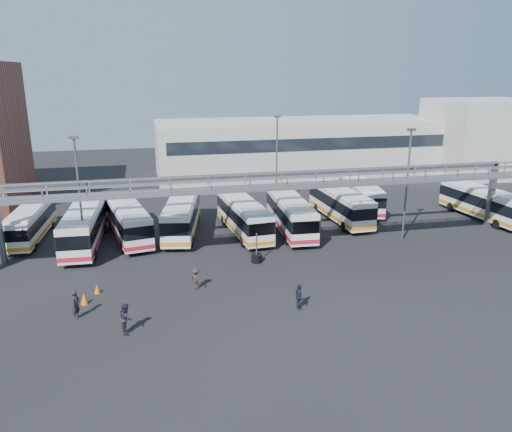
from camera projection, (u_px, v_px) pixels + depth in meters
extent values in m
plane|color=black|center=(302.00, 281.00, 36.99)|extent=(140.00, 140.00, 0.00)
cube|color=gray|center=(284.00, 186.00, 39.95)|extent=(50.00, 1.80, 0.22)
cube|color=gray|center=(288.00, 177.00, 38.88)|extent=(50.00, 0.10, 0.10)
cube|color=gray|center=(282.00, 173.00, 40.48)|extent=(50.00, 0.10, 0.10)
cube|color=#4C4F54|center=(272.00, 174.00, 43.63)|extent=(45.00, 0.50, 0.35)
cube|color=#9E9E99|center=(300.00, 148.00, 73.98)|extent=(42.00, 14.00, 8.00)
cube|color=#B2B2AD|center=(481.00, 138.00, 73.51)|extent=(14.00, 12.00, 11.00)
cylinder|color=#4C4F54|center=(80.00, 202.00, 39.64)|extent=(0.18, 0.18, 10.00)
cube|color=#4C4F54|center=(74.00, 137.00, 38.20)|extent=(0.70, 0.35, 0.22)
cylinder|color=#4C4F54|center=(407.00, 187.00, 44.70)|extent=(0.18, 0.18, 10.00)
cube|color=#4C4F54|center=(412.00, 130.00, 43.26)|extent=(0.70, 0.35, 0.22)
cylinder|color=#4C4F54|center=(277.00, 162.00, 57.02)|extent=(0.18, 0.18, 10.00)
cube|color=#4C4F54|center=(277.00, 116.00, 55.58)|extent=(0.70, 0.35, 0.22)
cube|color=silver|center=(30.00, 222.00, 45.70)|extent=(2.90, 10.08, 2.49)
cube|color=black|center=(30.00, 219.00, 45.61)|extent=(2.97, 10.15, 1.00)
cube|color=orange|center=(32.00, 231.00, 45.94)|extent=(2.96, 10.14, 0.32)
cube|color=silver|center=(29.00, 209.00, 45.33)|extent=(2.61, 9.07, 0.14)
cylinder|color=black|center=(10.00, 247.00, 42.86)|extent=(0.33, 0.92, 0.91)
cylinder|color=black|center=(35.00, 246.00, 43.17)|extent=(0.33, 0.92, 0.91)
cylinder|color=black|center=(30.00, 225.00, 48.90)|extent=(0.33, 0.92, 0.91)
cylinder|color=black|center=(51.00, 224.00, 49.21)|extent=(0.33, 0.92, 0.91)
cube|color=silver|center=(84.00, 226.00, 43.90)|extent=(3.14, 11.51, 2.85)
cube|color=black|center=(84.00, 222.00, 43.80)|extent=(3.20, 11.58, 1.14)
cube|color=red|center=(85.00, 237.00, 44.18)|extent=(3.19, 11.57, 0.36)
cube|color=silver|center=(82.00, 209.00, 43.47)|extent=(2.83, 10.36, 0.17)
cylinder|color=black|center=(64.00, 256.00, 40.64)|extent=(0.36, 1.05, 1.04)
cylinder|color=black|center=(94.00, 254.00, 41.04)|extent=(0.36, 1.05, 1.04)
cylinder|color=black|center=(78.00, 229.00, 47.53)|extent=(0.36, 1.05, 1.04)
cylinder|color=black|center=(104.00, 228.00, 47.93)|extent=(0.36, 1.05, 1.04)
cube|color=silver|center=(128.00, 220.00, 45.99)|extent=(4.53, 11.17, 2.72)
cube|color=black|center=(127.00, 216.00, 45.90)|extent=(4.60, 11.24, 1.09)
cube|color=red|center=(128.00, 230.00, 46.26)|extent=(4.58, 11.23, 0.35)
cube|color=silver|center=(126.00, 205.00, 45.58)|extent=(4.07, 10.05, 0.16)
cylinder|color=black|center=(123.00, 246.00, 42.86)|extent=(0.48, 1.03, 0.99)
cylinder|color=black|center=(149.00, 243.00, 43.73)|extent=(0.48, 1.03, 0.99)
cylinder|color=black|center=(111.00, 224.00, 48.98)|extent=(0.48, 1.03, 0.99)
cylinder|color=black|center=(134.00, 222.00, 49.85)|extent=(0.48, 1.03, 0.99)
cube|color=silver|center=(182.00, 215.00, 47.33)|extent=(4.63, 11.50, 2.80)
cube|color=black|center=(182.00, 211.00, 47.24)|extent=(4.70, 11.57, 1.12)
cube|color=orange|center=(182.00, 225.00, 47.61)|extent=(4.69, 11.55, 0.36)
cube|color=silver|center=(181.00, 200.00, 46.91)|extent=(4.16, 10.35, 0.16)
cylinder|color=black|center=(165.00, 241.00, 44.23)|extent=(0.49, 1.06, 1.02)
cylinder|color=black|center=(191.00, 240.00, 44.31)|extent=(0.49, 1.06, 1.02)
cylinder|color=black|center=(175.00, 218.00, 51.12)|extent=(0.49, 1.06, 1.02)
cylinder|color=black|center=(198.00, 218.00, 51.19)|extent=(0.49, 1.06, 1.02)
cube|color=silver|center=(244.00, 216.00, 47.22)|extent=(3.39, 10.96, 2.70)
cube|color=black|center=(244.00, 213.00, 47.13)|extent=(3.46, 11.03, 1.08)
cube|color=orange|center=(244.00, 226.00, 47.49)|extent=(3.45, 11.01, 0.34)
cube|color=silver|center=(244.00, 201.00, 46.82)|extent=(3.05, 9.86, 0.16)
cylinder|color=black|center=(243.00, 241.00, 44.11)|extent=(0.38, 1.00, 0.98)
cylinder|color=black|center=(267.00, 239.00, 44.76)|extent=(0.38, 1.00, 0.98)
cylinder|color=black|center=(224.00, 220.00, 50.41)|extent=(0.38, 1.00, 0.98)
cylinder|color=black|center=(245.00, 218.00, 51.06)|extent=(0.38, 1.00, 0.98)
cube|color=silver|center=(291.00, 214.00, 47.81)|extent=(3.13, 11.20, 2.77)
cube|color=black|center=(291.00, 210.00, 47.72)|extent=(3.19, 11.26, 1.11)
cube|color=red|center=(290.00, 223.00, 48.09)|extent=(3.18, 11.25, 0.35)
cube|color=silver|center=(291.00, 199.00, 47.40)|extent=(2.82, 10.08, 0.16)
cylinder|color=black|center=(287.00, 239.00, 44.65)|extent=(0.36, 1.02, 1.01)
cylinder|color=black|center=(312.00, 238.00, 45.02)|extent=(0.36, 1.02, 1.01)
cylinder|color=black|center=(272.00, 217.00, 51.35)|extent=(0.36, 1.02, 1.01)
cylinder|color=black|center=(293.00, 216.00, 51.72)|extent=(0.36, 1.02, 1.01)
cube|color=silver|center=(340.00, 204.00, 51.46)|extent=(2.93, 11.08, 2.75)
cube|color=black|center=(341.00, 201.00, 51.37)|extent=(2.99, 11.14, 1.10)
cube|color=orange|center=(340.00, 213.00, 51.73)|extent=(2.98, 11.13, 0.35)
cube|color=silver|center=(341.00, 190.00, 51.05)|extent=(2.63, 9.97, 0.16)
cylinder|color=black|center=(344.00, 227.00, 48.29)|extent=(0.34, 1.01, 1.00)
cylinder|color=black|center=(365.00, 225.00, 48.86)|extent=(0.34, 1.01, 1.00)
cylinder|color=black|center=(317.00, 208.00, 54.81)|extent=(0.34, 1.01, 1.00)
cylinder|color=black|center=(336.00, 207.00, 55.37)|extent=(0.34, 1.01, 1.00)
cube|color=silver|center=(361.00, 194.00, 55.59)|extent=(4.21, 10.98, 2.68)
cube|color=black|center=(361.00, 191.00, 55.50)|extent=(4.28, 11.05, 1.07)
cube|color=red|center=(360.00, 202.00, 55.86)|extent=(4.27, 11.03, 0.34)
cube|color=silver|center=(361.00, 182.00, 55.19)|extent=(3.79, 9.88, 0.16)
cylinder|color=black|center=(358.00, 214.00, 52.61)|extent=(0.45, 1.01, 0.97)
cylinder|color=black|center=(378.00, 213.00, 52.73)|extent=(0.45, 1.01, 0.97)
cylinder|color=black|center=(343.00, 198.00, 59.18)|extent=(0.45, 1.01, 0.97)
cylinder|color=black|center=(362.00, 198.00, 59.30)|extent=(0.45, 1.01, 0.97)
cube|color=silver|center=(483.00, 202.00, 52.14)|extent=(3.32, 10.89, 2.68)
cube|color=black|center=(483.00, 199.00, 52.05)|extent=(3.38, 10.95, 1.07)
cube|color=orange|center=(481.00, 211.00, 52.41)|extent=(3.37, 10.94, 0.34)
cube|color=silver|center=(484.00, 189.00, 51.75)|extent=(2.98, 9.80, 0.16)
cylinder|color=black|center=(497.00, 224.00, 49.05)|extent=(0.37, 1.00, 0.97)
cylinder|color=black|center=(451.00, 207.00, 55.33)|extent=(0.37, 1.00, 0.97)
cylinder|color=black|center=(467.00, 205.00, 55.96)|extent=(0.37, 1.00, 0.97)
imported|color=black|center=(76.00, 305.00, 31.23)|extent=(0.70, 0.82, 1.89)
imported|color=black|center=(126.00, 318.00, 29.51)|extent=(0.75, 0.95, 1.89)
imported|color=#302021|center=(196.00, 279.00, 35.51)|extent=(1.05, 1.17, 1.57)
imported|color=black|center=(299.00, 297.00, 32.49)|extent=(0.45, 1.04, 1.75)
cone|color=orange|center=(97.00, 289.00, 34.95)|extent=(0.49, 0.49, 0.66)
cone|color=orange|center=(84.00, 299.00, 33.30)|extent=(0.58, 0.58, 0.80)
cylinder|color=black|center=(257.00, 261.00, 40.65)|extent=(0.87, 0.87, 0.21)
cylinder|color=black|center=(257.00, 258.00, 40.58)|extent=(0.87, 0.87, 0.21)
cylinder|color=black|center=(257.00, 256.00, 40.52)|extent=(0.87, 0.87, 0.21)
cylinder|color=#4C4F54|center=(257.00, 248.00, 40.33)|extent=(0.12, 0.12, 2.48)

